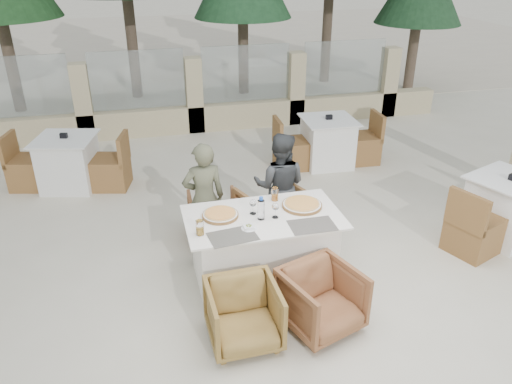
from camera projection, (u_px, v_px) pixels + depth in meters
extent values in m
plane|color=beige|center=(258.00, 273.00, 5.51)|extent=(80.00, 80.00, 0.00)
cube|color=beige|center=(159.00, 45.00, 17.63)|extent=(30.00, 16.00, 0.01)
cube|color=#5A564D|center=(233.00, 236.00, 4.73)|extent=(0.48, 0.35, 0.00)
cube|color=#5C564F|center=(312.00, 225.00, 4.91)|extent=(0.46, 0.31, 0.00)
cylinder|color=orange|center=(220.00, 215.00, 5.07)|extent=(0.38, 0.38, 0.05)
cylinder|color=orange|center=(302.00, 204.00, 5.26)|extent=(0.46, 0.46, 0.05)
cylinder|color=#BBD4F6|center=(261.00, 208.00, 4.98)|extent=(0.08, 0.08, 0.25)
cylinder|color=gold|center=(200.00, 228.00, 4.73)|extent=(0.09, 0.09, 0.15)
cylinder|color=orange|center=(275.00, 194.00, 5.37)|extent=(0.09, 0.09, 0.15)
imported|color=#925A35|center=(214.00, 216.00, 6.09)|extent=(0.61, 0.63, 0.55)
imported|color=olive|center=(272.00, 213.00, 6.05)|extent=(0.91, 0.92, 0.66)
imported|color=olive|center=(244.00, 315.00, 4.45)|extent=(0.64, 0.65, 0.59)
imported|color=brown|center=(321.00, 300.00, 4.62)|extent=(0.83, 0.84, 0.61)
imported|color=#595A42|center=(204.00, 198.00, 5.67)|extent=(0.50, 0.34, 1.33)
imported|color=#393C3E|center=(280.00, 186.00, 5.95)|extent=(0.80, 0.72, 1.33)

